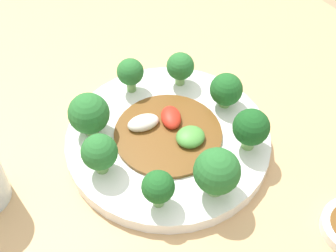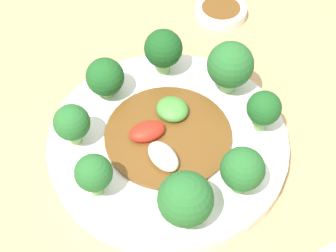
% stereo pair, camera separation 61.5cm
% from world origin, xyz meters
% --- Properties ---
extents(table, '(0.94, 0.92, 0.73)m').
position_xyz_m(table, '(0.00, 0.00, 0.37)').
color(table, tan).
rests_on(table, ground_plane).
extents(plate, '(0.29, 0.29, 0.02)m').
position_xyz_m(plate, '(-0.03, 0.01, 0.74)').
color(plate, white).
rests_on(plate, table).
extents(broccoli_northeast, '(0.06, 0.06, 0.07)m').
position_xyz_m(broccoli_northeast, '(0.04, 0.09, 0.79)').
color(broccoli_northeast, '#7AAD5B').
rests_on(broccoli_northeast, plate).
extents(broccoli_east, '(0.04, 0.04, 0.06)m').
position_xyz_m(broccoli_east, '(0.08, -0.00, 0.79)').
color(broccoli_east, '#70A356').
rests_on(broccoli_east, plate).
extents(broccoli_north, '(0.05, 0.05, 0.06)m').
position_xyz_m(broccoli_north, '(-0.03, 0.11, 0.79)').
color(broccoli_north, '#70A356').
rests_on(broccoli_north, plate).
extents(broccoli_southeast, '(0.04, 0.04, 0.06)m').
position_xyz_m(broccoli_southeast, '(0.05, -0.07, 0.79)').
color(broccoli_southeast, '#89B76B').
rests_on(broccoli_southeast, plate).
extents(broccoli_northwest, '(0.04, 0.04, 0.06)m').
position_xyz_m(broccoli_northwest, '(-0.12, 0.08, 0.79)').
color(broccoli_northwest, '#70A356').
rests_on(broccoli_northwest, plate).
extents(broccoli_south, '(0.05, 0.05, 0.06)m').
position_xyz_m(broccoli_south, '(-0.03, -0.10, 0.79)').
color(broccoli_south, '#7AAD5B').
rests_on(broccoli_south, plate).
extents(broccoli_southwest, '(0.05, 0.05, 0.07)m').
position_xyz_m(broccoli_southwest, '(-0.11, -0.07, 0.79)').
color(broccoli_southwest, '#7AAD5B').
rests_on(broccoli_southwest, plate).
extents(broccoli_west, '(0.06, 0.06, 0.07)m').
position_xyz_m(broccoli_west, '(-0.14, 0.01, 0.80)').
color(broccoli_west, '#89B76B').
rests_on(broccoli_west, plate).
extents(stirfry_center, '(0.15, 0.15, 0.02)m').
position_xyz_m(stirfry_center, '(-0.03, 0.00, 0.76)').
color(stirfry_center, brown).
rests_on(stirfry_center, plate).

